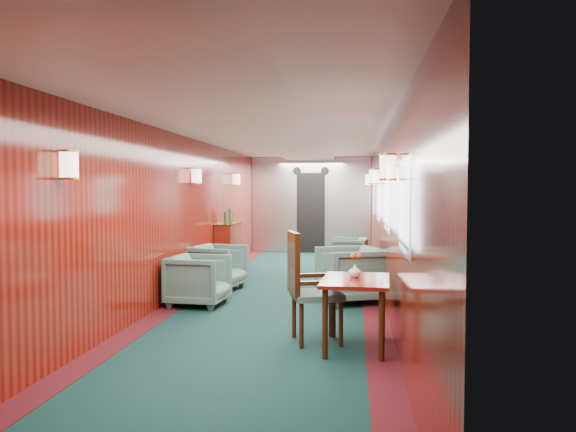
{
  "coord_description": "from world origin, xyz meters",
  "views": [
    {
      "loc": [
        1.08,
        -8.16,
        1.59
      ],
      "look_at": [
        0.0,
        0.98,
        1.15
      ],
      "focal_mm": 35.0,
      "sensor_mm": 36.0,
      "label": 1
    }
  ],
  "objects_px": {
    "dining_table": "(356,290)",
    "armchair_right_near": "(351,274)",
    "armchair_left_near": "(199,280)",
    "credenza": "(228,247)",
    "armchair_left_far": "(218,267)",
    "side_chair": "(306,283)",
    "armchair_right_far": "(349,253)"
  },
  "relations": [
    {
      "from": "dining_table",
      "to": "armchair_right_near",
      "type": "height_order",
      "value": "armchair_right_near"
    },
    {
      "from": "armchair_left_near",
      "to": "armchair_right_near",
      "type": "xyz_separation_m",
      "value": [
        2.07,
        0.47,
        0.04
      ]
    },
    {
      "from": "credenza",
      "to": "armchair_left_far",
      "type": "height_order",
      "value": "credenza"
    },
    {
      "from": "side_chair",
      "to": "credenza",
      "type": "bearing_deg",
      "value": 95.01
    },
    {
      "from": "dining_table",
      "to": "armchair_right_near",
      "type": "relative_size",
      "value": 1.13
    },
    {
      "from": "armchair_left_near",
      "to": "armchair_right_far",
      "type": "distance_m",
      "value": 4.28
    },
    {
      "from": "dining_table",
      "to": "armchair_left_near",
      "type": "bearing_deg",
      "value": 142.46
    },
    {
      "from": "dining_table",
      "to": "side_chair",
      "type": "bearing_deg",
      "value": 166.41
    },
    {
      "from": "armchair_right_far",
      "to": "side_chair",
      "type": "bearing_deg",
      "value": 3.37
    },
    {
      "from": "dining_table",
      "to": "armchair_right_far",
      "type": "bearing_deg",
      "value": 94.54
    },
    {
      "from": "side_chair",
      "to": "armchair_right_near",
      "type": "height_order",
      "value": "side_chair"
    },
    {
      "from": "armchair_right_near",
      "to": "armchair_right_far",
      "type": "xyz_separation_m",
      "value": [
        -0.06,
        3.31,
        -0.08
      ]
    },
    {
      "from": "armchair_left_near",
      "to": "armchair_right_near",
      "type": "relative_size",
      "value": 0.89
    },
    {
      "from": "side_chair",
      "to": "armchair_right_far",
      "type": "height_order",
      "value": "side_chair"
    },
    {
      "from": "armchair_left_far",
      "to": "armchair_right_far",
      "type": "height_order",
      "value": "armchair_left_far"
    },
    {
      "from": "credenza",
      "to": "dining_table",
      "type": "bearing_deg",
      "value": -64.1
    },
    {
      "from": "dining_table",
      "to": "armchair_right_near",
      "type": "xyz_separation_m",
      "value": [
        -0.06,
        2.31,
        -0.2
      ]
    },
    {
      "from": "armchair_right_far",
      "to": "credenza",
      "type": "bearing_deg",
      "value": -68.08
    },
    {
      "from": "side_chair",
      "to": "armchair_right_far",
      "type": "bearing_deg",
      "value": 69.28
    },
    {
      "from": "dining_table",
      "to": "credenza",
      "type": "height_order",
      "value": "credenza"
    },
    {
      "from": "armchair_left_near",
      "to": "armchair_right_far",
      "type": "bearing_deg",
      "value": -23.29
    },
    {
      "from": "armchair_right_far",
      "to": "armchair_right_near",
      "type": "bearing_deg",
      "value": 8.42
    },
    {
      "from": "armchair_left_far",
      "to": "armchair_right_far",
      "type": "distance_m",
      "value": 3.25
    },
    {
      "from": "armchair_left_near",
      "to": "armchair_left_far",
      "type": "height_order",
      "value": "armchair_left_far"
    },
    {
      "from": "armchair_left_near",
      "to": "armchair_left_far",
      "type": "distance_m",
      "value": 1.27
    },
    {
      "from": "armchair_left_far",
      "to": "armchair_right_near",
      "type": "height_order",
      "value": "armchair_right_near"
    },
    {
      "from": "dining_table",
      "to": "credenza",
      "type": "xyz_separation_m",
      "value": [
        -2.44,
        5.02,
        -0.11
      ]
    },
    {
      "from": "side_chair",
      "to": "armchair_left_far",
      "type": "height_order",
      "value": "side_chair"
    },
    {
      "from": "side_chair",
      "to": "armchair_left_near",
      "type": "relative_size",
      "value": 1.51
    },
    {
      "from": "armchair_left_far",
      "to": "dining_table",
      "type": "bearing_deg",
      "value": -131.94
    },
    {
      "from": "armchair_right_near",
      "to": "side_chair",
      "type": "bearing_deg",
      "value": -32.65
    },
    {
      "from": "armchair_right_near",
      "to": "dining_table",
      "type": "bearing_deg",
      "value": -19.55
    }
  ]
}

